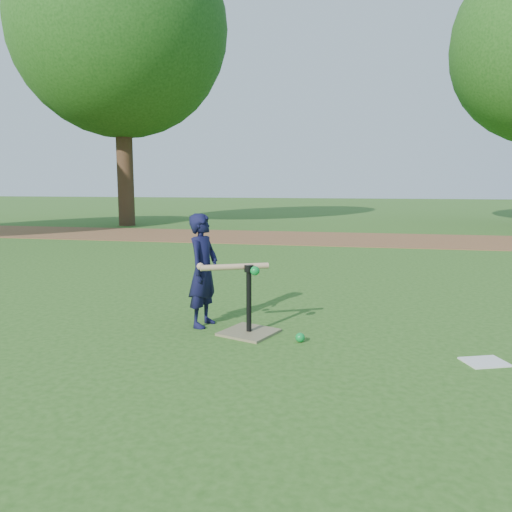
# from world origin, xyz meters

# --- Properties ---
(ground) EXTENTS (80.00, 80.00, 0.00)m
(ground) POSITION_xyz_m (0.00, 0.00, 0.00)
(ground) COLOR #285116
(ground) RESTS_ON ground
(dirt_strip) EXTENTS (24.00, 3.00, 0.01)m
(dirt_strip) POSITION_xyz_m (0.00, 7.50, 0.01)
(dirt_strip) COLOR brown
(dirt_strip) RESTS_ON ground
(child) EXTENTS (0.31, 0.42, 1.04)m
(child) POSITION_xyz_m (-0.21, -0.13, 0.52)
(child) COLOR black
(child) RESTS_ON ground
(wiffle_ball_ground) EXTENTS (0.08, 0.08, 0.08)m
(wiffle_ball_ground) POSITION_xyz_m (0.73, -0.44, 0.04)
(wiffle_ball_ground) COLOR #0B822F
(wiffle_ball_ground) RESTS_ON ground
(clipboard) EXTENTS (0.36, 0.32, 0.01)m
(clipboard) POSITION_xyz_m (2.13, -0.64, 0.01)
(clipboard) COLOR silver
(clipboard) RESTS_ON ground
(batting_tee) EXTENTS (0.55, 0.55, 0.61)m
(batting_tee) POSITION_xyz_m (0.26, -0.29, 0.11)
(batting_tee) COLOR #756B4A
(batting_tee) RESTS_ON ground
(swing_action) EXTENTS (0.61, 0.31, 0.09)m
(swing_action) POSITION_xyz_m (0.15, -0.33, 0.59)
(swing_action) COLOR tan
(swing_action) RESTS_ON ground
(tree_left) EXTENTS (6.40, 6.40, 9.08)m
(tree_left) POSITION_xyz_m (-6.00, 10.00, 5.87)
(tree_left) COLOR #382316
(tree_left) RESTS_ON ground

